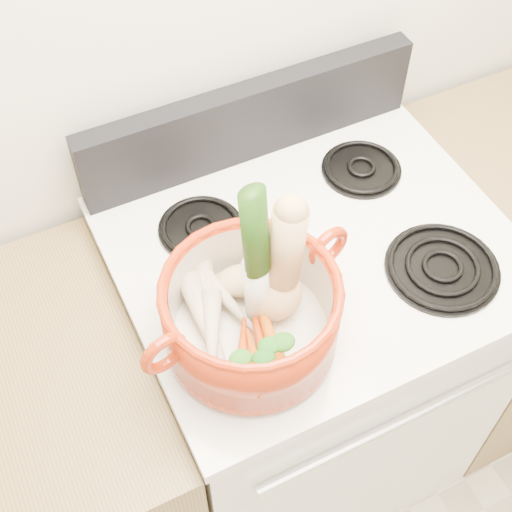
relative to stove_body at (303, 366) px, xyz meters
name	(u,v)px	position (x,y,z in m)	size (l,w,h in m)	color
stove_body	(303,366)	(0.00, 0.00, 0.00)	(0.76, 0.65, 0.92)	white
cooktop	(316,250)	(0.00, 0.00, 0.47)	(0.78, 0.67, 0.03)	white
control_backsplash	(250,121)	(0.00, 0.30, 0.58)	(0.76, 0.05, 0.18)	black
oven_handle	(396,425)	(0.00, -0.34, 0.32)	(0.02, 0.02, 0.60)	silver
burner_front_left	(267,342)	(-0.19, -0.16, 0.50)	(0.22, 0.22, 0.02)	black
burner_front_right	(442,267)	(0.19, -0.16, 0.50)	(0.22, 0.22, 0.02)	black
burner_back_left	(201,227)	(-0.19, 0.14, 0.50)	(0.17, 0.17, 0.02)	black
burner_back_right	(361,168)	(0.19, 0.14, 0.50)	(0.17, 0.17, 0.02)	black
dutch_oven	(251,314)	(-0.21, -0.14, 0.58)	(0.30, 0.30, 0.15)	#A3260A
pot_handle_left	(164,353)	(-0.38, -0.18, 0.63)	(0.08, 0.08, 0.02)	#A3260A
pot_handle_right	(328,246)	(-0.05, -0.11, 0.63)	(0.08, 0.08, 0.02)	#A3260A
squash	(276,265)	(-0.16, -0.12, 0.67)	(0.11, 0.11, 0.25)	tan
leek	(257,260)	(-0.19, -0.12, 0.70)	(0.05, 0.05, 0.32)	silver
ginger	(242,281)	(-0.19, -0.06, 0.56)	(0.09, 0.07, 0.05)	tan
parsnip_0	(208,314)	(-0.28, -0.10, 0.56)	(0.04, 0.04, 0.22)	beige
parsnip_1	(209,329)	(-0.29, -0.13, 0.57)	(0.05, 0.05, 0.22)	beige
parsnip_2	(225,296)	(-0.24, -0.08, 0.57)	(0.04, 0.04, 0.17)	beige
parsnip_3	(212,336)	(-0.29, -0.15, 0.58)	(0.04, 0.04, 0.17)	beige
carrot_0	(260,339)	(-0.22, -0.18, 0.56)	(0.03, 0.03, 0.14)	#D0460A
carrot_1	(243,354)	(-0.26, -0.20, 0.56)	(0.03, 0.03, 0.13)	red
carrot_2	(267,329)	(-0.20, -0.17, 0.57)	(0.03, 0.03, 0.16)	orange
carrot_3	(256,363)	(-0.25, -0.22, 0.57)	(0.03, 0.03, 0.13)	#CC540A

